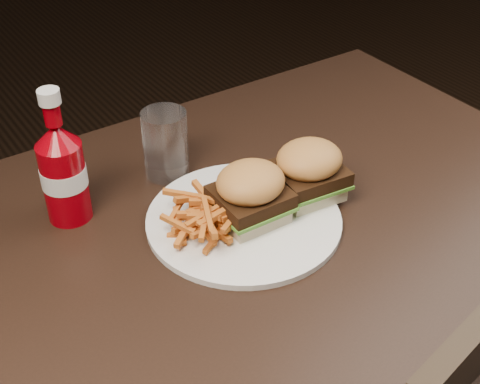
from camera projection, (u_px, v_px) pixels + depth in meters
dining_table at (234, 252)px, 0.97m from camera, size 1.20×0.80×0.04m
plate at (244, 220)px, 0.99m from camera, size 0.29×0.29×0.01m
sandwich_half_a at (250, 212)px, 0.98m from camera, size 0.09×0.09×0.02m
sandwich_half_b at (307, 188)px, 1.03m from camera, size 0.10×0.09×0.02m
fries_pile at (210, 215)px, 0.96m from camera, size 0.14×0.14×0.04m
ketchup_bottle at (65, 183)px, 0.97m from camera, size 0.07×0.07×0.13m
tumbler at (165, 144)px, 1.07m from camera, size 0.09×0.09×0.11m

